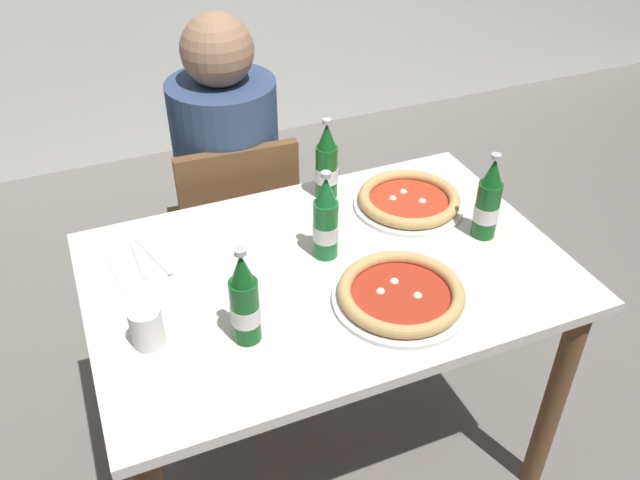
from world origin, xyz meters
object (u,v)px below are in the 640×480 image
Objects in this scene: diner_seated at (231,198)px; paper_cup at (147,327)px; beer_bottle_right at (245,302)px; beer_bottle_extra at (327,165)px; pizza_marinara_far at (409,200)px; beer_bottle_center at (488,202)px; pizza_margherita_near at (401,294)px; napkin_with_cutlery at (146,259)px; beer_bottle_left at (326,221)px; chair_behind_table at (236,230)px; dining_table_main at (327,300)px.

paper_cup is at bearing -117.55° from diner_seated.
beer_bottle_right is 0.62m from beer_bottle_extra.
beer_bottle_center reaches higher than pizza_marinara_far.
napkin_with_cutlery is (-0.53, 0.39, -0.02)m from pizza_margherita_near.
beer_bottle_right is at bearing -150.76° from pizza_marinara_far.
paper_cup is (-0.60, -0.41, -0.06)m from beer_bottle_extra.
beer_bottle_left is 0.35m from beer_bottle_right.
paper_cup is (-0.91, -0.06, -0.06)m from beer_bottle_center.
beer_bottle_right is (-0.19, -0.77, 0.37)m from chair_behind_table.
beer_bottle_center is (0.12, -0.20, 0.08)m from pizza_marinara_far.
beer_bottle_right is at bearing -129.65° from beer_bottle_extra.
pizza_marinara_far is 0.34m from beer_bottle_left.
pizza_marinara_far reaches higher than dining_table_main.
dining_table_main is 0.67m from diner_seated.
diner_seated is 0.88m from paper_cup.
pizza_margherita_near is 0.66m from napkin_with_cutlery.
beer_bottle_center is (0.52, -0.64, 0.37)m from chair_behind_table.
dining_table_main is 4.86× the size of beer_bottle_right.
beer_bottle_left is at bearing -113.50° from beer_bottle_extra.
dining_table_main is at bearing -107.15° from beer_bottle_left.
chair_behind_table is 0.52m from beer_bottle_extra.
diner_seated is at bearing 128.90° from pizza_marinara_far.
napkin_with_cutlery is at bearing 52.61° from chair_behind_table.
beer_bottle_center is at bearing 132.05° from chair_behind_table.
dining_table_main is 4.86× the size of beer_bottle_center.
paper_cup is at bearing 63.97° from chair_behind_table.
beer_bottle_extra reaches higher than pizza_margherita_near.
beer_bottle_extra is (0.20, -0.35, 0.27)m from diner_seated.
beer_bottle_center is (0.43, -0.08, 0.00)m from beer_bottle_left.
beer_bottle_left is 0.28m from beer_bottle_extra.
beer_bottle_extra is (0.39, 0.47, 0.00)m from beer_bottle_right.
beer_bottle_extra is at bearing 34.23° from paper_cup.
pizza_margherita_near is at bearing -77.72° from diner_seated.
diner_seated is 3.83× the size of pizza_marinara_far.
beer_bottle_left is (0.09, -0.56, 0.37)m from chair_behind_table.
pizza_marinara_far is at bearing 121.10° from beer_bottle_center.
beer_bottle_right is 1.22× the size of napkin_with_cutlery.
beer_bottle_right is at bearing -102.94° from diner_seated.
pizza_margherita_near is (0.19, -0.80, 0.29)m from chair_behind_table.
beer_bottle_right reaches higher than dining_table_main.
pizza_marinara_far is 0.84m from paper_cup.
napkin_with_cutlery is at bearing 160.25° from beer_bottle_left.
beer_bottle_center is at bearing 24.80° from pizza_margherita_near.
chair_behind_table is at bearing 49.66° from napkin_with_cutlery.
chair_behind_table is 2.58× the size of pizza_margherita_near.
dining_table_main is 0.22m from beer_bottle_left.
diner_seated reaches higher than beer_bottle_extra.
beer_bottle_left is 0.44m from beer_bottle_center.
beer_bottle_right and beer_bottle_extra have the same top height.
beer_bottle_right is 0.22m from paper_cup.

